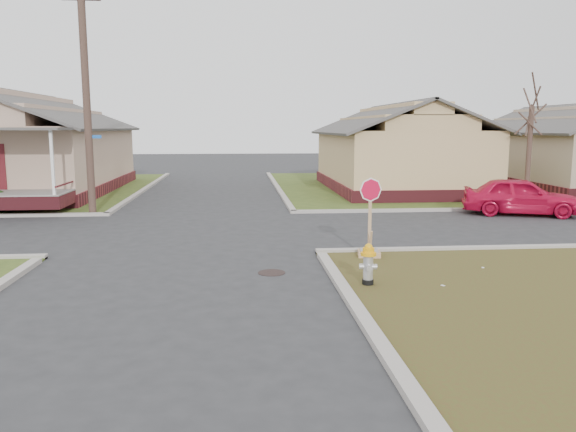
{
  "coord_description": "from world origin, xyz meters",
  "views": [
    {
      "loc": [
        1.47,
        -13.18,
        3.35
      ],
      "look_at": [
        2.72,
        1.0,
        1.1
      ],
      "focal_mm": 35.0,
      "sensor_mm": 36.0,
      "label": 1
    }
  ],
  "objects": [
    {
      "name": "red_sedan",
      "position": [
        12.3,
        7.45,
        0.73
      ],
      "size": [
        4.61,
        3.05,
        1.46
      ],
      "primitive_type": "imported",
      "rotation": [
        0.0,
        0.0,
        1.23
      ],
      "color": "red",
      "rests_on": "ground"
    },
    {
      "name": "utility_pole",
      "position": [
        -4.2,
        8.9,
        4.66
      ],
      "size": [
        1.8,
        0.28,
        9.0
      ],
      "color": "#3B2922",
      "rests_on": "ground"
    },
    {
      "name": "fire_hydrant",
      "position": [
        4.17,
        -1.81,
        0.54
      ],
      "size": [
        0.33,
        0.33,
        0.89
      ],
      "rotation": [
        0.0,
        0.0,
        -0.19
      ],
      "color": "black",
      "rests_on": "ground"
    },
    {
      "name": "stop_sign",
      "position": [
        4.81,
        0.8,
        0.49
      ],
      "size": [
        0.58,
        0.57,
        2.04
      ],
      "rotation": [
        0.0,
        0.0,
        -0.16
      ],
      "color": "tan",
      "rests_on": "ground"
    },
    {
      "name": "side_house_tan",
      "position": [
        20.0,
        16.5,
        2.19
      ],
      "size": [
        7.6,
        11.6,
        4.7
      ],
      "color": "maroon",
      "rests_on": "ground"
    },
    {
      "name": "ground",
      "position": [
        0.0,
        0.0,
        0.0
      ],
      "size": [
        120.0,
        120.0,
        0.0
      ],
      "primitive_type": "plane",
      "color": "#2B2B2E",
      "rests_on": "ground"
    },
    {
      "name": "curbs",
      "position": [
        0.0,
        5.0,
        0.0
      ],
      "size": [
        80.0,
        40.0,
        0.12
      ],
      "primitive_type": null,
      "color": "#A79F96",
      "rests_on": "ground"
    },
    {
      "name": "side_house_yellow",
      "position": [
        10.0,
        16.5,
        2.19
      ],
      "size": [
        7.6,
        11.6,
        4.7
      ],
      "color": "maroon",
      "rests_on": "ground"
    },
    {
      "name": "manhole",
      "position": [
        2.2,
        -0.5,
        0.01
      ],
      "size": [
        0.64,
        0.64,
        0.01
      ],
      "primitive_type": "cylinder",
      "color": "black",
      "rests_on": "ground"
    },
    {
      "name": "corner_house",
      "position": [
        -10.0,
        16.68,
        2.28
      ],
      "size": [
        10.1,
        15.5,
        5.3
      ],
      "color": "maroon",
      "rests_on": "ground"
    },
    {
      "name": "tree_mid_right",
      "position": [
        14.0,
        10.2,
        2.15
      ],
      "size": [
        0.22,
        0.22,
        4.2
      ],
      "primitive_type": "cylinder",
      "color": "#3B2922",
      "rests_on": "verge_far_right"
    }
  ]
}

